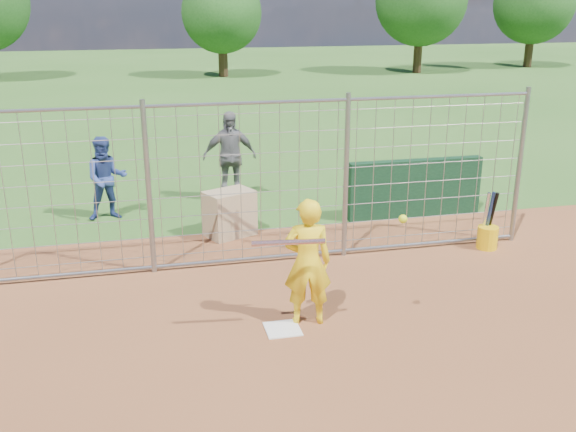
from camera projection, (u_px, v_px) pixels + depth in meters
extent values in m
plane|color=#2D591E|center=(279.00, 322.00, 8.18)|extent=(100.00, 100.00, 0.00)
cube|color=silver|center=(283.00, 329.00, 7.99)|extent=(0.43, 0.43, 0.02)
cube|color=#11381E|center=(415.00, 188.00, 12.05)|extent=(2.60, 0.20, 1.10)
imported|color=yellow|center=(307.00, 262.00, 7.93)|extent=(0.65, 0.47, 1.65)
imported|color=navy|center=(107.00, 178.00, 11.83)|extent=(0.82, 0.67, 1.57)
imported|color=slate|center=(230.00, 157.00, 12.89)|extent=(1.09, 0.49, 1.84)
cube|color=tan|center=(230.00, 213.00, 11.10)|extent=(0.95, 0.83, 0.80)
cylinder|color=silver|center=(288.00, 242.00, 7.43)|extent=(0.86, 0.16, 0.06)
sphere|color=#DBF019|center=(403.00, 219.00, 7.49)|extent=(0.10, 0.10, 0.10)
cylinder|color=yellow|center=(487.00, 238.00, 10.57)|extent=(0.34, 0.34, 0.38)
cylinder|color=silver|center=(485.00, 216.00, 10.49)|extent=(0.08, 0.19, 0.85)
cylinder|color=navy|center=(489.00, 216.00, 10.50)|extent=(0.08, 0.18, 0.85)
cylinder|color=black|center=(492.00, 216.00, 10.51)|extent=(0.07, 0.25, 0.84)
cylinder|color=gray|center=(149.00, 189.00, 9.29)|extent=(0.08, 0.08, 2.60)
cylinder|color=gray|center=(346.00, 177.00, 9.93)|extent=(0.08, 0.08, 2.60)
cylinder|color=gray|center=(519.00, 167.00, 10.57)|extent=(0.08, 0.08, 2.60)
cylinder|color=gray|center=(249.00, 103.00, 9.23)|extent=(9.00, 0.05, 0.05)
cylinder|color=gray|center=(252.00, 258.00, 10.00)|extent=(9.00, 0.05, 0.05)
cube|color=gray|center=(251.00, 186.00, 9.63)|extent=(9.00, 0.02, 2.50)
cylinder|color=#3F2B19|center=(223.00, 56.00, 34.33)|extent=(0.50, 0.50, 2.16)
sphere|color=#26561E|center=(222.00, 13.00, 33.63)|extent=(4.20, 4.20, 4.20)
cylinder|color=#3F2B19|center=(418.00, 49.00, 36.15)|extent=(0.50, 0.50, 2.59)
sphere|color=#26561E|center=(421.00, 0.00, 35.30)|extent=(5.04, 5.04, 5.04)
cylinder|color=#3F2B19|center=(529.00, 47.00, 39.26)|extent=(0.50, 0.50, 2.45)
sphere|color=#26561E|center=(534.00, 3.00, 38.46)|extent=(4.76, 4.76, 4.76)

